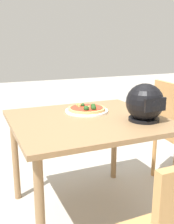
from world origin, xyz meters
TOP-DOWN VIEW (x-y plane):
  - ground_plane at (0.00, 0.00)m, footprint 14.00×14.00m
  - dining_table at (0.00, 0.00)m, footprint 0.99×0.92m
  - pizza_plate at (-0.07, -0.17)m, footprint 0.31×0.31m
  - pizza at (-0.07, -0.16)m, footprint 0.27×0.27m
  - motorcycle_helmet at (-0.31, 0.19)m, footprint 0.24×0.24m

SIDE VIEW (x-z plane):
  - ground_plane at x=0.00m, z-range 0.00..0.00m
  - dining_table at x=0.00m, z-range 0.27..0.99m
  - pizza_plate at x=-0.07m, z-range 0.72..0.73m
  - pizza at x=-0.07m, z-range 0.72..0.77m
  - motorcycle_helmet at x=-0.31m, z-range 0.71..0.96m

